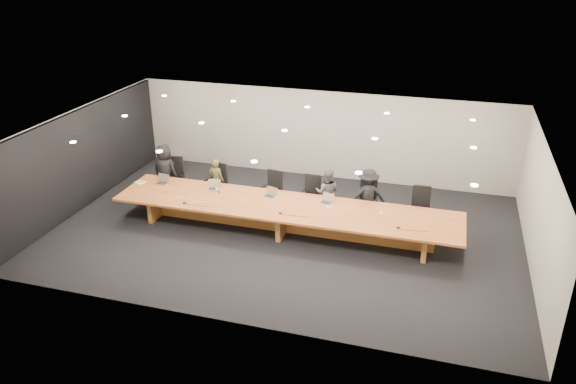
# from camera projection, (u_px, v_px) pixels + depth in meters

# --- Properties ---
(ground) EXTENTS (12.00, 12.00, 0.00)m
(ground) POSITION_uv_depth(u_px,v_px,m) (285.00, 231.00, 14.75)
(ground) COLOR black
(ground) RESTS_ON ground
(back_wall) EXTENTS (12.00, 0.02, 2.80)m
(back_wall) POSITION_uv_depth(u_px,v_px,m) (321.00, 135.00, 17.69)
(back_wall) COLOR beige
(back_wall) RESTS_ON ground
(left_wall_panel) EXTENTS (0.08, 7.84, 2.74)m
(left_wall_panel) POSITION_uv_depth(u_px,v_px,m) (82.00, 160.00, 15.73)
(left_wall_panel) COLOR black
(left_wall_panel) RESTS_ON ground
(conference_table) EXTENTS (9.00, 1.80, 0.75)m
(conference_table) POSITION_uv_depth(u_px,v_px,m) (285.00, 213.00, 14.54)
(conference_table) COLOR brown
(conference_table) RESTS_ON ground
(chair_far_left) EXTENTS (0.70, 0.70, 1.18)m
(chair_far_left) POSITION_uv_depth(u_px,v_px,m) (174.00, 177.00, 16.61)
(chair_far_left) COLOR black
(chair_far_left) RESTS_ON ground
(chair_left) EXTENTS (0.74, 0.74, 1.17)m
(chair_left) POSITION_uv_depth(u_px,v_px,m) (216.00, 183.00, 16.20)
(chair_left) COLOR black
(chair_left) RESTS_ON ground
(chair_mid_left) EXTENTS (0.64, 0.64, 1.09)m
(chair_mid_left) POSITION_uv_depth(u_px,v_px,m) (272.00, 190.00, 15.85)
(chair_mid_left) COLOR black
(chair_mid_left) RESTS_ON ground
(chair_mid_right) EXTENTS (0.60, 0.60, 1.10)m
(chair_mid_right) POSITION_uv_depth(u_px,v_px,m) (310.00, 195.00, 15.53)
(chair_mid_right) COLOR black
(chair_mid_right) RESTS_ON ground
(chair_right) EXTENTS (0.59, 0.59, 1.11)m
(chair_right) POSITION_uv_depth(u_px,v_px,m) (367.00, 201.00, 15.18)
(chair_right) COLOR black
(chair_right) RESTS_ON ground
(chair_far_right) EXTENTS (0.64, 0.64, 1.15)m
(chair_far_right) POSITION_uv_depth(u_px,v_px,m) (421.00, 208.00, 14.71)
(chair_far_right) COLOR black
(chair_far_right) RESTS_ON ground
(person_a) EXTENTS (0.83, 0.59, 1.59)m
(person_a) POSITION_uv_depth(u_px,v_px,m) (165.00, 171.00, 16.51)
(person_a) COLOR black
(person_a) RESTS_ON ground
(person_b) EXTENTS (0.53, 0.39, 1.33)m
(person_b) POSITION_uv_depth(u_px,v_px,m) (217.00, 181.00, 16.17)
(person_b) COLOR #403C22
(person_b) RESTS_ON ground
(person_c) EXTENTS (0.69, 0.56, 1.36)m
(person_c) POSITION_uv_depth(u_px,v_px,m) (327.00, 193.00, 15.37)
(person_c) COLOR #515153
(person_c) RESTS_ON ground
(person_d) EXTENTS (1.11, 0.86, 1.51)m
(person_d) POSITION_uv_depth(u_px,v_px,m) (368.00, 196.00, 14.99)
(person_d) COLOR black
(person_d) RESTS_ON ground
(laptop_a) EXTENTS (0.36, 0.28, 0.27)m
(laptop_a) POSITION_uv_depth(u_px,v_px,m) (161.00, 179.00, 15.68)
(laptop_a) COLOR tan
(laptop_a) RESTS_ON conference_table
(laptop_b) EXTENTS (0.38, 0.30, 0.27)m
(laptop_b) POSITION_uv_depth(u_px,v_px,m) (213.00, 185.00, 15.32)
(laptop_b) COLOR tan
(laptop_b) RESTS_ON conference_table
(laptop_c) EXTENTS (0.37, 0.32, 0.25)m
(laptop_c) POSITION_uv_depth(u_px,v_px,m) (270.00, 192.00, 14.89)
(laptop_c) COLOR tan
(laptop_c) RESTS_ON conference_table
(laptop_d) EXTENTS (0.40, 0.34, 0.26)m
(laptop_d) POSITION_uv_depth(u_px,v_px,m) (326.00, 199.00, 14.51)
(laptop_d) COLOR #C5B297
(laptop_d) RESTS_ON conference_table
(water_bottle) EXTENTS (0.08, 0.08, 0.20)m
(water_bottle) POSITION_uv_depth(u_px,v_px,m) (217.00, 191.00, 15.04)
(water_bottle) COLOR silver
(water_bottle) RESTS_ON conference_table
(amber_mug) EXTENTS (0.07, 0.07, 0.09)m
(amber_mug) POSITION_uv_depth(u_px,v_px,m) (219.00, 192.00, 15.11)
(amber_mug) COLOR brown
(amber_mug) RESTS_ON conference_table
(paper_cup_near) EXTENTS (0.09, 0.09, 0.09)m
(paper_cup_near) POSITION_uv_depth(u_px,v_px,m) (327.00, 208.00, 14.22)
(paper_cup_near) COLOR silver
(paper_cup_near) RESTS_ON conference_table
(paper_cup_far) EXTENTS (0.10, 0.10, 0.09)m
(paper_cup_far) POSITION_uv_depth(u_px,v_px,m) (381.00, 214.00, 13.90)
(paper_cup_far) COLOR silver
(paper_cup_far) RESTS_ON conference_table
(notepad) EXTENTS (0.31, 0.28, 0.02)m
(notepad) POSITION_uv_depth(u_px,v_px,m) (140.00, 182.00, 15.82)
(notepad) COLOR white
(notepad) RESTS_ON conference_table
(lime_gadget) EXTENTS (0.18, 0.14, 0.03)m
(lime_gadget) POSITION_uv_depth(u_px,v_px,m) (141.00, 182.00, 15.81)
(lime_gadget) COLOR green
(lime_gadget) RESTS_ON notepad
(av_box) EXTENTS (0.19, 0.15, 0.03)m
(av_box) POSITION_uv_depth(u_px,v_px,m) (149.00, 197.00, 14.89)
(av_box) COLOR #BBBAC0
(av_box) RESTS_ON conference_table
(mic_left) EXTENTS (0.15, 0.15, 0.03)m
(mic_left) POSITION_uv_depth(u_px,v_px,m) (185.00, 203.00, 14.57)
(mic_left) COLOR black
(mic_left) RESTS_ON conference_table
(mic_center) EXTENTS (0.13, 0.13, 0.03)m
(mic_center) POSITION_uv_depth(u_px,v_px,m) (280.00, 213.00, 14.03)
(mic_center) COLOR black
(mic_center) RESTS_ON conference_table
(mic_right) EXTENTS (0.13, 0.13, 0.03)m
(mic_right) POSITION_uv_depth(u_px,v_px,m) (398.00, 227.00, 13.31)
(mic_right) COLOR black
(mic_right) RESTS_ON conference_table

